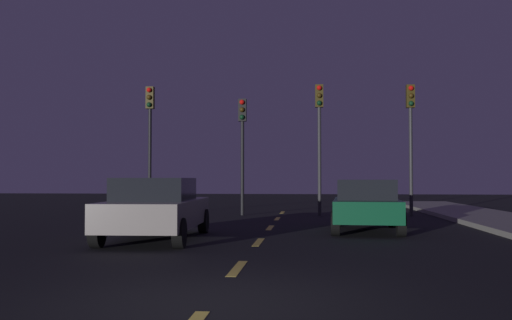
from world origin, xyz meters
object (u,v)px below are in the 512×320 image
car_stopped_ahead (366,205)px  car_adjacent_lane (156,208)px  traffic_signal_center_left (242,133)px  traffic_signal_center_right (319,124)px  traffic_signal_far_right (411,124)px  traffic_signal_far_left (150,125)px

car_stopped_ahead → car_adjacent_lane: bearing=-152.8°
traffic_signal_center_left → traffic_signal_center_right: 3.09m
traffic_signal_center_left → car_stopped_ahead: 8.18m
traffic_signal_center_right → car_stopped_ahead: traffic_signal_center_right is taller
traffic_signal_far_right → traffic_signal_far_left: bearing=180.0°
traffic_signal_far_left → traffic_signal_center_left: bearing=-0.0°
car_adjacent_lane → traffic_signal_center_left: bearing=83.9°
traffic_signal_far_left → car_stopped_ahead: bearing=-38.9°
traffic_signal_center_right → traffic_signal_far_right: traffic_signal_center_right is taller
traffic_signal_far_right → car_stopped_ahead: bearing=-110.0°
car_stopped_ahead → traffic_signal_center_right: bearing=100.2°
traffic_signal_far_left → traffic_signal_far_right: (10.42, -0.00, -0.05)m
traffic_signal_far_left → car_stopped_ahead: 10.75m
traffic_signal_center_left → car_stopped_ahead: bearing=-56.9°
car_adjacent_lane → traffic_signal_far_left: bearing=107.1°
traffic_signal_far_left → car_adjacent_lane: (2.83, -9.19, -2.88)m
traffic_signal_center_left → car_adjacent_lane: (-0.98, -9.18, -2.53)m
traffic_signal_far_left → car_adjacent_lane: size_ratio=1.14×
traffic_signal_center_right → car_adjacent_lane: (-4.05, -9.19, -2.87)m
traffic_signal_center_right → car_adjacent_lane: size_ratio=1.14×
traffic_signal_far_left → traffic_signal_far_right: traffic_signal_far_left is taller
traffic_signal_center_right → car_adjacent_lane: 10.44m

